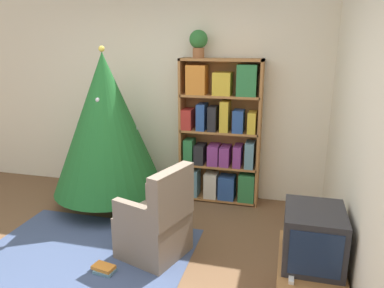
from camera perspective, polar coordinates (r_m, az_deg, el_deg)
wall_back at (r=5.00m, az=-2.71°, el=7.14°), size 8.00×0.10×2.60m
wall_right at (r=2.57m, az=26.32°, el=-2.81°), size 0.10×8.00×2.60m
area_rug at (r=3.77m, az=-18.23°, el=-17.96°), size 2.04×2.11×0.01m
bookshelf at (r=4.72m, az=4.37°, el=1.31°), size 1.01×0.29×1.82m
tv_stand at (r=3.18m, az=17.32°, el=-20.05°), size 0.48×0.87×0.44m
television at (r=2.96m, az=18.01°, el=-13.28°), size 0.42×0.51×0.42m
game_remote at (r=2.83m, az=14.88°, el=-19.14°), size 0.04×0.12×0.02m
christmas_tree at (r=4.62m, az=-12.93°, el=2.99°), size 1.35×1.35×1.97m
armchair at (r=3.69m, az=-5.44°, el=-12.17°), size 0.72×0.71×0.92m
potted_plant at (r=4.64m, az=1.00°, el=15.32°), size 0.22×0.22×0.33m
book_pile_near_tree at (r=4.54m, az=-8.12°, el=-10.71°), size 0.24×0.18×0.07m
book_pile_by_chair at (r=3.66m, az=-13.22°, el=-18.07°), size 0.22×0.16×0.06m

